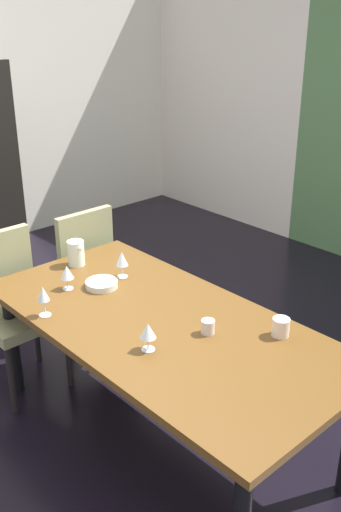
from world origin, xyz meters
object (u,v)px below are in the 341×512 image
object	(u,v)px
chair_left_near	(12,302)
wine_glass_near_window	(43,295)
cup_near_shelf	(281,327)
wine_glass_west	(67,273)
wine_glass_rear	(122,259)
cup_right	(208,327)
serving_bowl_front	(102,284)
pitcher_center	(76,253)
dining_table	(161,333)
chair_left_far	(98,273)
wine_glass_north	(148,331)

from	to	relation	value
chair_left_near	wine_glass_near_window	size ratio (longest dim) A/B	5.90
wine_glass_near_window	cup_near_shelf	xyz separation A→B (m)	(0.92, 0.73, -0.07)
wine_glass_west	wine_glass_rear	bearing A→B (deg)	74.92
cup_near_shelf	cup_right	world-z (taller)	cup_near_shelf
wine_glass_near_window	wine_glass_rear	distance (m)	0.57
chair_left_near	cup_near_shelf	distance (m)	1.62
serving_bowl_front	chair_left_near	bearing A→B (deg)	-147.26
wine_glass_near_window	pitcher_center	distance (m)	0.62
dining_table	chair_left_far	xyz separation A→B (m)	(-0.98, 0.31, -0.11)
wine_glass_north	cup_near_shelf	distance (m)	0.64
wine_glass_north	cup_right	xyz separation A→B (m)	(0.08, 0.30, -0.06)
wine_glass_rear	dining_table	bearing A→B (deg)	-17.58
dining_table	cup_right	xyz separation A→B (m)	(0.24, 0.09, 0.11)
chair_left_near	pitcher_center	xyz separation A→B (m)	(0.14, 0.38, 0.25)
chair_left_near	cup_right	xyz separation A→B (m)	(1.22, 0.40, 0.21)
wine_glass_west	cup_near_shelf	xyz separation A→B (m)	(1.10, 0.48, -0.05)
chair_left_far	cup_right	xyz separation A→B (m)	(1.22, -0.23, 0.22)
serving_bowl_front	wine_glass_near_window	bearing A→B (deg)	-81.11
wine_glass_rear	serving_bowl_front	world-z (taller)	wine_glass_rear
serving_bowl_front	wine_glass_rear	bearing A→B (deg)	98.24
wine_glass_west	cup_right	xyz separation A→B (m)	(0.85, 0.24, -0.06)
cup_near_shelf	serving_bowl_front	bearing A→B (deg)	-161.73
chair_left_far	wine_glass_west	bearing A→B (deg)	38.88
wine_glass_north	cup_right	size ratio (longest dim) A/B	1.94
dining_table	cup_right	distance (m)	0.28
chair_left_near	pitcher_center	size ratio (longest dim) A/B	6.14
chair_left_far	wine_glass_west	world-z (taller)	chair_left_far
serving_bowl_front	cup_right	distance (m)	0.75
wine_glass_west	serving_bowl_front	world-z (taller)	wine_glass_west
wine_glass_west	wine_glass_north	xyz separation A→B (m)	(0.76, -0.07, -0.00)
chair_left_far	cup_near_shelf	world-z (taller)	chair_left_far
pitcher_center	chair_left_near	bearing A→B (deg)	-110.39
dining_table	wine_glass_north	size ratio (longest dim) A/B	14.35
wine_glass_west	wine_glass_rear	size ratio (longest dim) A/B	0.88
dining_table	wine_glass_near_window	world-z (taller)	wine_glass_near_window
dining_table	chair_left_far	bearing A→B (deg)	162.38
wine_glass_rear	pitcher_center	distance (m)	0.34
chair_left_far	serving_bowl_front	world-z (taller)	chair_left_far
serving_bowl_front	chair_left_far	bearing A→B (deg)	147.11
wine_glass_rear	serving_bowl_front	bearing A→B (deg)	-81.76
pitcher_center	cup_right	bearing A→B (deg)	1.07
chair_left_far	wine_glass_near_window	xyz separation A→B (m)	(0.54, -0.71, 0.30)
chair_left_near	wine_glass_near_window	world-z (taller)	chair_left_near
chair_left_far	wine_glass_north	world-z (taller)	chair_left_far
cup_near_shelf	wine_glass_north	bearing A→B (deg)	-121.39
dining_table	wine_glass_west	bearing A→B (deg)	-166.10
chair_left_far	wine_glass_near_window	bearing A→B (deg)	37.42
wine_glass_north	wine_glass_near_window	bearing A→B (deg)	-162.97
wine_glass_near_window	wine_glass_rear	world-z (taller)	wine_glass_near_window
dining_table	chair_left_near	distance (m)	1.04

